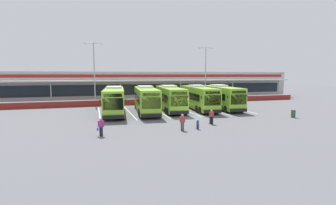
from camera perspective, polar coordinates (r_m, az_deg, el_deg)
name	(u,v)px	position (r m, az deg, el deg)	size (l,w,h in m)	color
ground_plane	(185,117)	(31.48, 4.08, -3.40)	(200.00, 200.00, 0.00)	#56565B
terminal_building	(144,85)	(57.01, -5.58, 4.08)	(70.00, 13.00, 6.00)	#B7B7B2
red_barrier_wall	(157,101)	(45.12, -2.48, 0.33)	(60.00, 0.40, 1.10)	maroon
coach_bus_leftmost	(114,101)	(34.72, -12.42, 0.37)	(3.92, 12.34, 3.78)	#8CC633
coach_bus_left_centre	(146,100)	(35.11, -5.14, 0.56)	(3.92, 12.34, 3.78)	#8CC633
coach_bus_centre	(170,99)	(37.19, 0.45, 0.92)	(3.92, 12.34, 3.78)	#8CC633
coach_bus_right_centre	(198,98)	(38.46, 7.08, 1.05)	(3.92, 12.34, 3.78)	#8CC633
coach_bus_rightmost	(221,97)	(40.16, 12.20, 1.19)	(3.92, 12.34, 3.78)	#8CC633
bay_stripe_far_west	(99,114)	(35.39, -15.67, -2.52)	(0.14, 13.00, 0.01)	silver
bay_stripe_west	(130,112)	(35.71, -8.91, -2.28)	(0.14, 13.00, 0.01)	silver
bay_stripe_mid_west	(158,111)	(36.50, -2.36, -2.01)	(0.14, 13.00, 0.01)	silver
bay_stripe_centre	(184,110)	(37.76, 3.82, -1.74)	(0.14, 13.00, 0.01)	silver
bay_stripe_mid_east	(209,109)	(39.42, 9.55, -1.46)	(0.14, 13.00, 0.01)	silver
bay_stripe_east	(232,108)	(41.44, 14.76, -1.20)	(0.14, 13.00, 0.01)	silver
pedestrian_with_handbag	(101,127)	(22.49, -15.39, -5.42)	(0.63, 0.35, 1.62)	black
pedestrian_in_dark_coat	(211,116)	(27.26, 10.08, -3.17)	(0.54, 0.29, 1.62)	black
pedestrian_child	(198,124)	(24.61, 6.94, -4.95)	(0.33, 0.21, 1.00)	#33333D
pedestrian_near_bin	(182,122)	(23.85, 3.37, -4.47)	(0.54, 0.37, 1.62)	#4C4238
lamp_post_west	(94,70)	(45.43, -16.80, 7.35)	(3.24, 0.28, 11.00)	#9E9EA3
lamp_post_centre	(206,70)	(51.36, 8.74, 7.42)	(3.24, 0.28, 11.00)	#9E9EA3
litter_bin	(293,114)	(34.80, 27.14, -2.38)	(0.54, 0.54, 0.93)	#2D5133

